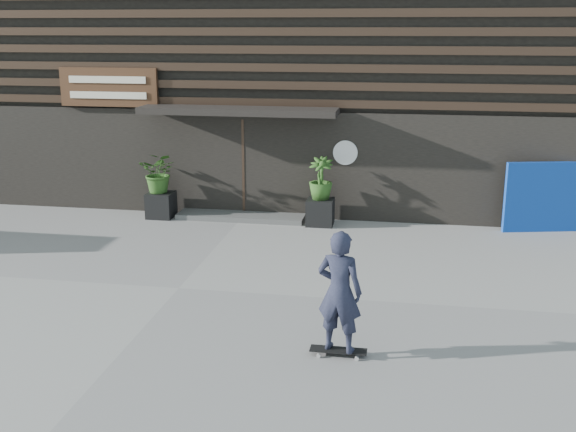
% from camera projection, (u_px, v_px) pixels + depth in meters
% --- Properties ---
extents(ground, '(80.00, 80.00, 0.00)m').
position_uv_depth(ground, '(179.00, 288.00, 11.96)').
color(ground, gray).
rests_on(ground, ground).
extents(entrance_step, '(3.00, 0.80, 0.12)m').
position_uv_depth(entrance_step, '(241.00, 216.00, 16.32)').
color(entrance_step, '#4C4C4A').
rests_on(entrance_step, ground).
extents(planter_pot_left, '(0.60, 0.60, 0.60)m').
position_uv_depth(planter_pot_left, '(161.00, 205.00, 16.38)').
color(planter_pot_left, black).
rests_on(planter_pot_left, ground).
extents(bamboo_left, '(0.86, 0.75, 0.96)m').
position_uv_depth(bamboo_left, '(159.00, 173.00, 16.17)').
color(bamboo_left, '#2D591E').
rests_on(bamboo_left, planter_pot_left).
extents(planter_pot_right, '(0.60, 0.60, 0.60)m').
position_uv_depth(planter_pot_right, '(320.00, 212.00, 15.75)').
color(planter_pot_right, black).
rests_on(planter_pot_right, ground).
extents(bamboo_right, '(0.54, 0.54, 0.96)m').
position_uv_depth(bamboo_right, '(321.00, 178.00, 15.55)').
color(bamboo_right, '#2D591E').
rests_on(bamboo_right, planter_pot_right).
extents(blue_tarp, '(1.64, 0.50, 1.55)m').
position_uv_depth(blue_tarp, '(542.00, 197.00, 15.11)').
color(blue_tarp, '#0C37A3').
rests_on(blue_tarp, ground).
extents(building, '(18.00, 11.00, 8.00)m').
position_uv_depth(building, '(282.00, 40.00, 20.38)').
color(building, black).
rests_on(building, ground).
extents(skateboarder, '(0.78, 0.53, 1.79)m').
position_uv_depth(skateboarder, '(340.00, 292.00, 9.25)').
color(skateboarder, black).
rests_on(skateboarder, ground).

